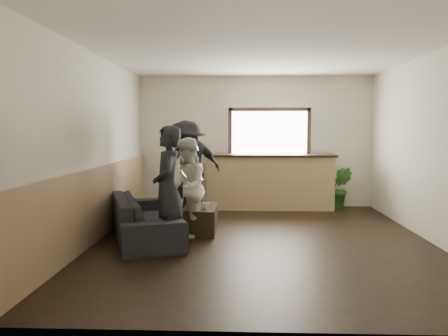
{
  "coord_description": "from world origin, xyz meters",
  "views": [
    {
      "loc": [
        -0.31,
        -6.46,
        1.66
      ],
      "look_at": [
        -0.57,
        0.4,
        1.06
      ],
      "focal_mm": 35.0,
      "sensor_mm": 36.0,
      "label": 1
    }
  ],
  "objects_px": {
    "person_a": "(168,188)",
    "potted_plant": "(340,188)",
    "bar_counter": "(270,178)",
    "cup_b": "(205,206)",
    "coffee_table": "(200,219)",
    "cup_a": "(192,203)",
    "person_d": "(192,170)",
    "person_c": "(186,174)",
    "person_b": "(186,188)",
    "sofa": "(145,218)"
  },
  "relations": [
    {
      "from": "person_a",
      "to": "potted_plant",
      "type": "bearing_deg",
      "value": 125.25
    },
    {
      "from": "potted_plant",
      "to": "person_a",
      "type": "distance_m",
      "value": 4.45
    },
    {
      "from": "bar_counter",
      "to": "cup_b",
      "type": "height_order",
      "value": "bar_counter"
    },
    {
      "from": "bar_counter",
      "to": "coffee_table",
      "type": "bearing_deg",
      "value": -120.0
    },
    {
      "from": "cup_b",
      "to": "potted_plant",
      "type": "xyz_separation_m",
      "value": [
        2.62,
        2.31,
        -0.01
      ]
    },
    {
      "from": "cup_a",
      "to": "person_d",
      "type": "bearing_deg",
      "value": 96.06
    },
    {
      "from": "coffee_table",
      "to": "person_c",
      "type": "distance_m",
      "value": 0.83
    },
    {
      "from": "person_a",
      "to": "coffee_table",
      "type": "bearing_deg",
      "value": 150.71
    },
    {
      "from": "coffee_table",
      "to": "person_c",
      "type": "relative_size",
      "value": 0.51
    },
    {
      "from": "cup_b",
      "to": "bar_counter",
      "type": "bearing_deg",
      "value": 63.72
    },
    {
      "from": "cup_b",
      "to": "person_b",
      "type": "xyz_separation_m",
      "value": [
        -0.28,
        -0.18,
        0.31
      ]
    },
    {
      "from": "potted_plant",
      "to": "person_c",
      "type": "xyz_separation_m",
      "value": [
        -2.99,
        -1.78,
        0.46
      ]
    },
    {
      "from": "sofa",
      "to": "person_c",
      "type": "bearing_deg",
      "value": -51.63
    },
    {
      "from": "cup_a",
      "to": "potted_plant",
      "type": "relative_size",
      "value": 0.12
    },
    {
      "from": "person_b",
      "to": "cup_a",
      "type": "bearing_deg",
      "value": 168.88
    },
    {
      "from": "cup_a",
      "to": "person_b",
      "type": "xyz_separation_m",
      "value": [
        -0.04,
        -0.51,
        0.31
      ]
    },
    {
      "from": "person_c",
      "to": "cup_b",
      "type": "bearing_deg",
      "value": 33.44
    },
    {
      "from": "coffee_table",
      "to": "cup_b",
      "type": "height_order",
      "value": "cup_b"
    },
    {
      "from": "person_b",
      "to": "person_d",
      "type": "xyz_separation_m",
      "value": [
        -0.06,
        1.45,
        0.14
      ]
    },
    {
      "from": "person_b",
      "to": "person_d",
      "type": "height_order",
      "value": "person_d"
    },
    {
      "from": "cup_a",
      "to": "cup_b",
      "type": "bearing_deg",
      "value": -52.91
    },
    {
      "from": "sofa",
      "to": "person_a",
      "type": "xyz_separation_m",
      "value": [
        0.45,
        -0.58,
        0.53
      ]
    },
    {
      "from": "person_d",
      "to": "person_a",
      "type": "bearing_deg",
      "value": 62.88
    },
    {
      "from": "bar_counter",
      "to": "sofa",
      "type": "height_order",
      "value": "bar_counter"
    },
    {
      "from": "cup_b",
      "to": "person_a",
      "type": "distance_m",
      "value": 1.07
    },
    {
      "from": "sofa",
      "to": "coffee_table",
      "type": "height_order",
      "value": "sofa"
    },
    {
      "from": "potted_plant",
      "to": "cup_a",
      "type": "bearing_deg",
      "value": -145.21
    },
    {
      "from": "person_c",
      "to": "person_a",
      "type": "bearing_deg",
      "value": -4.66
    },
    {
      "from": "bar_counter",
      "to": "person_c",
      "type": "distance_m",
      "value": 2.4
    },
    {
      "from": "sofa",
      "to": "person_d",
      "type": "relative_size",
      "value": 1.22
    },
    {
      "from": "coffee_table",
      "to": "person_c",
      "type": "bearing_deg",
      "value": 127.24
    },
    {
      "from": "potted_plant",
      "to": "person_d",
      "type": "height_order",
      "value": "person_d"
    },
    {
      "from": "cup_b",
      "to": "person_b",
      "type": "distance_m",
      "value": 0.46
    },
    {
      "from": "cup_a",
      "to": "person_c",
      "type": "relative_size",
      "value": 0.06
    },
    {
      "from": "potted_plant",
      "to": "person_a",
      "type": "xyz_separation_m",
      "value": [
        -3.07,
        -3.19,
        0.41
      ]
    },
    {
      "from": "cup_a",
      "to": "person_c",
      "type": "xyz_separation_m",
      "value": [
        -0.13,
        0.21,
        0.45
      ]
    },
    {
      "from": "potted_plant",
      "to": "person_c",
      "type": "relative_size",
      "value": 0.49
    },
    {
      "from": "sofa",
      "to": "cup_a",
      "type": "distance_m",
      "value": 0.92
    },
    {
      "from": "bar_counter",
      "to": "sofa",
      "type": "xyz_separation_m",
      "value": [
        -2.06,
        -2.66,
        -0.32
      ]
    },
    {
      "from": "bar_counter",
      "to": "cup_b",
      "type": "distance_m",
      "value": 2.64
    },
    {
      "from": "coffee_table",
      "to": "person_a",
      "type": "distance_m",
      "value": 1.29
    },
    {
      "from": "cup_b",
      "to": "person_b",
      "type": "relative_size",
      "value": 0.07
    },
    {
      "from": "cup_b",
      "to": "potted_plant",
      "type": "bearing_deg",
      "value": 41.43
    },
    {
      "from": "coffee_table",
      "to": "bar_counter",
      "type": "bearing_deg",
      "value": 60.0
    },
    {
      "from": "bar_counter",
      "to": "person_b",
      "type": "xyz_separation_m",
      "value": [
        -1.45,
        -2.54,
        0.13
      ]
    },
    {
      "from": "sofa",
      "to": "potted_plant",
      "type": "relative_size",
      "value": 2.49
    },
    {
      "from": "bar_counter",
      "to": "person_c",
      "type": "height_order",
      "value": "bar_counter"
    },
    {
      "from": "coffee_table",
      "to": "sofa",
      "type": "bearing_deg",
      "value": -149.19
    },
    {
      "from": "cup_a",
      "to": "person_c",
      "type": "distance_m",
      "value": 0.51
    },
    {
      "from": "bar_counter",
      "to": "cup_b",
      "type": "xyz_separation_m",
      "value": [
        -1.16,
        -2.36,
        -0.18
      ]
    }
  ]
}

